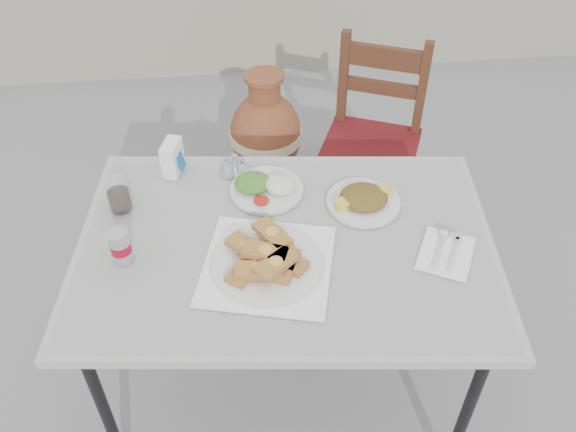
{
  "coord_description": "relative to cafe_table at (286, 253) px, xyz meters",
  "views": [
    {
      "loc": [
        -0.17,
        -1.35,
        2.09
      ],
      "look_at": [
        -0.02,
        0.01,
        0.83
      ],
      "focal_mm": 38.0,
      "sensor_mm": 36.0,
      "label": 1
    }
  ],
  "objects": [
    {
      "name": "ground",
      "position": [
        0.04,
        0.04,
        -0.72
      ],
      "size": [
        80.0,
        80.0,
        0.0
      ],
      "primitive_type": "plane",
      "color": "slate",
      "rests_on": "ground"
    },
    {
      "name": "cafe_table",
      "position": [
        0.0,
        0.0,
        0.0
      ],
      "size": [
        1.36,
        0.99,
        0.78
      ],
      "rotation": [
        0.0,
        0.0,
        -0.11
      ],
      "color": "black",
      "rests_on": "ground"
    },
    {
      "name": "pide_plate",
      "position": [
        -0.06,
        -0.1,
        0.09
      ],
      "size": [
        0.45,
        0.45,
        0.08
      ],
      "rotation": [
        0.0,
        0.0,
        -0.24
      ],
      "color": "white",
      "rests_on": "cafe_table"
    },
    {
      "name": "salad_rice_plate",
      "position": [
        -0.04,
        0.24,
        0.08
      ],
      "size": [
        0.25,
        0.25,
        0.06
      ],
      "color": "silver",
      "rests_on": "cafe_table"
    },
    {
      "name": "salad_chopped_plate",
      "position": [
        0.27,
        0.14,
        0.07
      ],
      "size": [
        0.24,
        0.24,
        0.05
      ],
      "color": "silver",
      "rests_on": "cafe_table"
    },
    {
      "name": "soda_can",
      "position": [
        -0.48,
        -0.03,
        0.11
      ],
      "size": [
        0.06,
        0.06,
        0.11
      ],
      "color": "silver",
      "rests_on": "cafe_table"
    },
    {
      "name": "cola_glass",
      "position": [
        -0.51,
        0.21,
        0.1
      ],
      "size": [
        0.08,
        0.08,
        0.11
      ],
      "color": "white",
      "rests_on": "cafe_table"
    },
    {
      "name": "napkin_holder",
      "position": [
        -0.35,
        0.38,
        0.11
      ],
      "size": [
        0.08,
        0.11,
        0.12
      ],
      "rotation": [
        0.0,
        0.0,
        -0.29
      ],
      "color": "white",
      "rests_on": "cafe_table"
    },
    {
      "name": "condiment_caddy",
      "position": [
        -0.14,
        0.35,
        0.08
      ],
      "size": [
        0.1,
        0.09,
        0.07
      ],
      "rotation": [
        0.0,
        0.0,
        -0.13
      ],
      "color": "silver",
      "rests_on": "cafe_table"
    },
    {
      "name": "cutlery_napkin",
      "position": [
        0.47,
        -0.09,
        0.06
      ],
      "size": [
        0.22,
        0.24,
        0.01
      ],
      "rotation": [
        0.0,
        0.0,
        -0.48
      ],
      "color": "white",
      "rests_on": "cafe_table"
    },
    {
      "name": "chair",
      "position": [
        0.48,
        0.88,
        -0.24
      ],
      "size": [
        0.54,
        0.54,
        0.92
      ],
      "rotation": [
        0.0,
        0.0,
        -0.4
      ],
      "color": "#38200F",
      "rests_on": "ground"
    },
    {
      "name": "terracotta_urn",
      "position": [
        0.02,
        1.24,
        -0.42
      ],
      "size": [
        0.37,
        0.37,
        0.64
      ],
      "color": "brown",
      "rests_on": "ground"
    }
  ]
}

